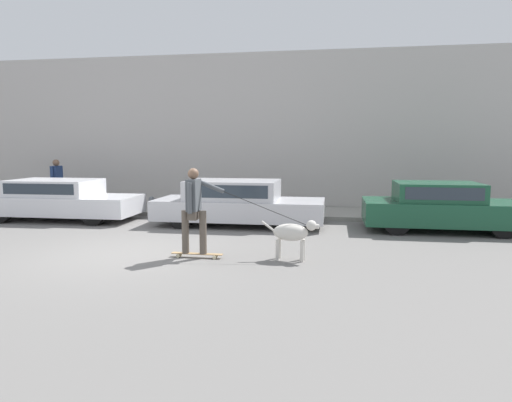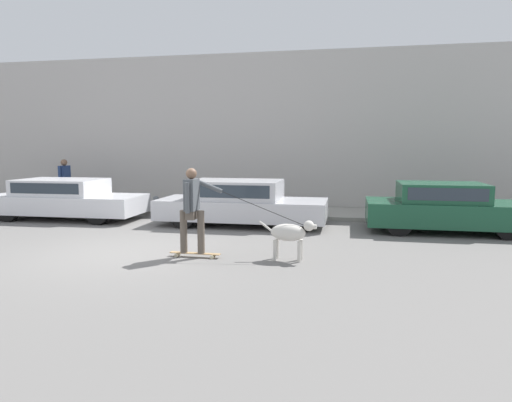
{
  "view_description": "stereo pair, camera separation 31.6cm",
  "coord_description": "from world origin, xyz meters",
  "px_view_note": "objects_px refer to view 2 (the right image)",
  "views": [
    {
      "loc": [
        4.07,
        -8.51,
        2.15
      ],
      "look_at": [
        2.39,
        1.41,
        0.95
      ],
      "focal_mm": 32.0,
      "sensor_mm": 36.0,
      "label": 1
    },
    {
      "loc": [
        4.38,
        -8.45,
        2.15
      ],
      "look_at": [
        2.39,
        1.41,
        0.95
      ],
      "focal_mm": 32.0,
      "sensor_mm": 36.0,
      "label": 2
    }
  ],
  "objects_px": {
    "parked_car_0": "(66,199)",
    "parked_car_1": "(240,203)",
    "dog": "(290,233)",
    "pedestrian_with_bag": "(64,180)",
    "skateboarder": "(193,207)",
    "parked_car_2": "(445,208)",
    "fire_hydrant": "(156,206)"
  },
  "relations": [
    {
      "from": "parked_car_2",
      "to": "fire_hydrant",
      "type": "bearing_deg",
      "value": 173.78
    },
    {
      "from": "parked_car_1",
      "to": "parked_car_2",
      "type": "bearing_deg",
      "value": -0.15
    },
    {
      "from": "parked_car_1",
      "to": "skateboarder",
      "type": "distance_m",
      "value": 3.8
    },
    {
      "from": "parked_car_0",
      "to": "pedestrian_with_bag",
      "type": "relative_size",
      "value": 2.87
    },
    {
      "from": "parked_car_2",
      "to": "pedestrian_with_bag",
      "type": "relative_size",
      "value": 2.48
    },
    {
      "from": "parked_car_0",
      "to": "parked_car_1",
      "type": "xyz_separation_m",
      "value": [
        5.36,
        0.0,
        0.01
      ]
    },
    {
      "from": "parked_car_1",
      "to": "parked_car_2",
      "type": "distance_m",
      "value": 5.31
    },
    {
      "from": "parked_car_1",
      "to": "dog",
      "type": "bearing_deg",
      "value": -63.57
    },
    {
      "from": "dog",
      "to": "fire_hydrant",
      "type": "relative_size",
      "value": 1.71
    },
    {
      "from": "dog",
      "to": "skateboarder",
      "type": "bearing_deg",
      "value": -171.73
    },
    {
      "from": "pedestrian_with_bag",
      "to": "fire_hydrant",
      "type": "xyz_separation_m",
      "value": [
        4.05,
        -1.39,
        -0.65
      ]
    },
    {
      "from": "parked_car_2",
      "to": "pedestrian_with_bag",
      "type": "bearing_deg",
      "value": 169.37
    },
    {
      "from": "parked_car_2",
      "to": "skateboarder",
      "type": "xyz_separation_m",
      "value": [
        -5.36,
        -3.78,
        0.39
      ]
    },
    {
      "from": "pedestrian_with_bag",
      "to": "dog",
      "type": "bearing_deg",
      "value": 147.37
    },
    {
      "from": "parked_car_2",
      "to": "parked_car_0",
      "type": "bearing_deg",
      "value": 179.82
    },
    {
      "from": "parked_car_0",
      "to": "parked_car_1",
      "type": "bearing_deg",
      "value": -0.97
    },
    {
      "from": "parked_car_1",
      "to": "skateboarder",
      "type": "xyz_separation_m",
      "value": [
        -0.05,
        -3.78,
        0.39
      ]
    },
    {
      "from": "skateboarder",
      "to": "pedestrian_with_bag",
      "type": "xyz_separation_m",
      "value": [
        -6.85,
        6.03,
        -0.0
      ]
    },
    {
      "from": "parked_car_0",
      "to": "pedestrian_with_bag",
      "type": "xyz_separation_m",
      "value": [
        -1.54,
        2.25,
        0.4
      ]
    },
    {
      "from": "skateboarder",
      "to": "parked_car_1",
      "type": "bearing_deg",
      "value": 89.5
    },
    {
      "from": "fire_hydrant",
      "to": "parked_car_0",
      "type": "bearing_deg",
      "value": -160.92
    },
    {
      "from": "parked_car_2",
      "to": "pedestrian_with_bag",
      "type": "distance_m",
      "value": 12.43
    },
    {
      "from": "parked_car_1",
      "to": "pedestrian_with_bag",
      "type": "relative_size",
      "value": 2.89
    },
    {
      "from": "parked_car_0",
      "to": "skateboarder",
      "type": "relative_size",
      "value": 1.68
    },
    {
      "from": "pedestrian_with_bag",
      "to": "fire_hydrant",
      "type": "bearing_deg",
      "value": 162.53
    },
    {
      "from": "parked_car_1",
      "to": "pedestrian_with_bag",
      "type": "xyz_separation_m",
      "value": [
        -6.91,
        2.25,
        0.39
      ]
    },
    {
      "from": "parked_car_0",
      "to": "dog",
      "type": "distance_m",
      "value": 8.07
    },
    {
      "from": "dog",
      "to": "skateboarder",
      "type": "distance_m",
      "value": 1.95
    },
    {
      "from": "dog",
      "to": "skateboarder",
      "type": "xyz_separation_m",
      "value": [
        -1.88,
        -0.12,
        0.48
      ]
    },
    {
      "from": "dog",
      "to": "fire_hydrant",
      "type": "xyz_separation_m",
      "value": [
        -4.69,
        4.53,
        -0.18
      ]
    },
    {
      "from": "parked_car_0",
      "to": "dog",
      "type": "height_order",
      "value": "parked_car_0"
    },
    {
      "from": "dog",
      "to": "pedestrian_with_bag",
      "type": "relative_size",
      "value": 0.7
    }
  ]
}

